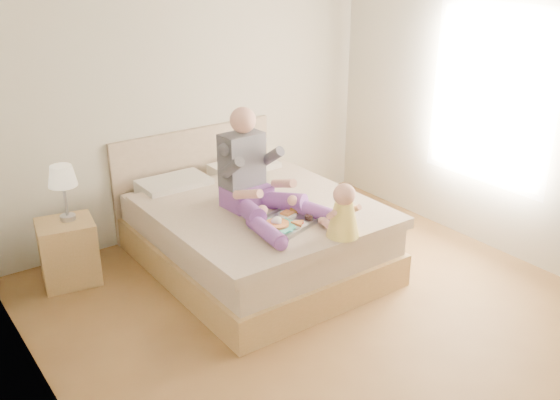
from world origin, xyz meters
TOP-DOWN VIEW (x-y plane):
  - room at (0.08, 0.01)m, footprint 4.02×4.22m
  - bed at (0.00, 1.08)m, footprint 1.70×2.18m
  - nightstand at (-1.42, 1.67)m, footprint 0.51×0.47m
  - lamp at (-1.38, 1.70)m, footprint 0.23×0.23m
  - adult at (-0.10, 0.84)m, footprint 0.73×1.06m
  - tray at (-0.07, 0.48)m, footprint 0.57×0.50m
  - baby at (0.17, 0.07)m, footprint 0.28×0.38m

SIDE VIEW (x-z plane):
  - nightstand at x=-1.42m, z-range 0.00..0.55m
  - bed at x=0.00m, z-range -0.18..0.82m
  - tray at x=-0.07m, z-range 0.57..0.71m
  - baby at x=0.17m, z-range 0.57..0.99m
  - adult at x=-0.10m, z-range 0.43..1.30m
  - lamp at x=-1.38m, z-range 0.67..1.14m
  - room at x=0.08m, z-range 0.15..2.87m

